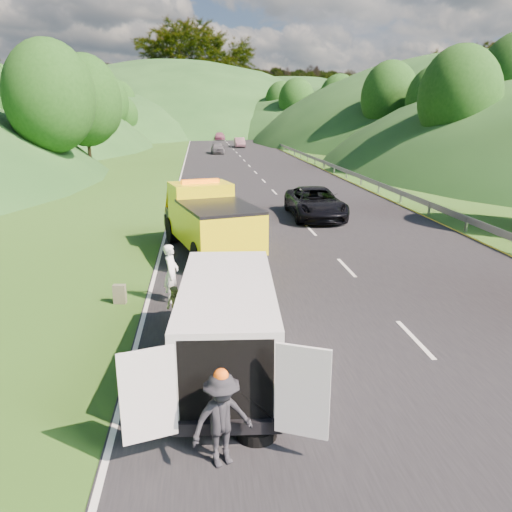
{
  "coord_description": "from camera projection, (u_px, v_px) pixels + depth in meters",
  "views": [
    {
      "loc": [
        -2.23,
        -12.9,
        5.49
      ],
      "look_at": [
        -0.61,
        1.49,
        1.3
      ],
      "focal_mm": 35.0,
      "sensor_mm": 36.0,
      "label": 1
    }
  ],
  "objects": [
    {
      "name": "ground",
      "position": [
        283.0,
        314.0,
        14.08
      ],
      "size": [
        320.0,
        320.0,
        0.0
      ],
      "primitive_type": "plane",
      "color": "#38661E",
      "rests_on": "ground"
    },
    {
      "name": "road_surface",
      "position": [
        249.0,
        166.0,
        52.58
      ],
      "size": [
        14.0,
        200.0,
        0.02
      ],
      "primitive_type": "cube",
      "color": "black",
      "rests_on": "ground"
    },
    {
      "name": "guardrail",
      "position": [
        295.0,
        155.0,
        65.29
      ],
      "size": [
        0.06,
        140.0,
        1.52
      ],
      "primitive_type": "cube",
      "color": "gray",
      "rests_on": "ground"
    },
    {
      "name": "tree_line_left",
      "position": [
        78.0,
        153.0,
        69.31
      ],
      "size": [
        14.0,
        140.0,
        14.0
      ],
      "primitive_type": null,
      "color": "#224E17",
      "rests_on": "ground"
    },
    {
      "name": "tree_line_right",
      "position": [
        370.0,
        150.0,
        73.82
      ],
      "size": [
        14.0,
        140.0,
        14.0
      ],
      "primitive_type": null,
      "color": "#224E17",
      "rests_on": "ground"
    },
    {
      "name": "hills_backdrop",
      "position": [
        229.0,
        132.0,
        143.35
      ],
      "size": [
        201.0,
        288.6,
        44.0
      ],
      "primitive_type": null,
      "color": "#2D5B23",
      "rests_on": "ground"
    },
    {
      "name": "tow_truck",
      "position": [
        209.0,
        219.0,
        19.83
      ],
      "size": [
        4.0,
        6.95,
        2.82
      ],
      "rotation": [
        0.0,
        0.0,
        0.26
      ],
      "color": "black",
      "rests_on": "ground"
    },
    {
      "name": "white_van",
      "position": [
        228.0,
        321.0,
        10.63
      ],
      "size": [
        3.25,
        6.09,
        2.11
      ],
      "rotation": [
        0.0,
        0.0,
        -0.07
      ],
      "color": "black",
      "rests_on": "ground"
    },
    {
      "name": "woman",
      "position": [
        173.0,
        301.0,
        15.01
      ],
      "size": [
        0.58,
        0.72,
        1.75
      ],
      "primitive_type": "imported",
      "rotation": [
        0.0,
        0.0,
        1.38
      ],
      "color": "white",
      "rests_on": "ground"
    },
    {
      "name": "child",
      "position": [
        176.0,
        325.0,
        13.38
      ],
      "size": [
        0.63,
        0.65,
        1.05
      ],
      "primitive_type": "imported",
      "rotation": [
        0.0,
        0.0,
        -0.93
      ],
      "color": "tan",
      "rests_on": "ground"
    },
    {
      "name": "worker",
      "position": [
        223.0,
        464.0,
        8.09
      ],
      "size": [
        1.19,
        0.94,
        1.61
      ],
      "primitive_type": "imported",
      "rotation": [
        0.0,
        0.0,
        0.39
      ],
      "color": "black",
      "rests_on": "ground"
    },
    {
      "name": "suitcase",
      "position": [
        120.0,
        294.0,
        14.79
      ],
      "size": [
        0.38,
        0.24,
        0.58
      ],
      "primitive_type": "cube",
      "rotation": [
        0.0,
        0.0,
        -0.12
      ],
      "color": "#5D5C45",
      "rests_on": "ground"
    },
    {
      "name": "spare_tire",
      "position": [
        257.0,
        436.0,
        8.78
      ],
      "size": [
        0.72,
        0.72,
        0.2
      ],
      "primitive_type": "cylinder",
      "color": "black",
      "rests_on": "ground"
    },
    {
      "name": "passing_suv",
      "position": [
        315.0,
        218.0,
        26.88
      ],
      "size": [
        2.77,
        5.8,
        1.6
      ],
      "primitive_type": "imported",
      "rotation": [
        0.0,
        0.0,
        -0.02
      ],
      "color": "black",
      "rests_on": "ground"
    },
    {
      "name": "dist_car_a",
      "position": [
        218.0,
        154.0,
        68.0
      ],
      "size": [
        1.73,
        4.29,
        1.46
      ],
      "primitive_type": "imported",
      "color": "#535257",
      "rests_on": "ground"
    },
    {
      "name": "dist_car_b",
      "position": [
        240.0,
        147.0,
        80.37
      ],
      "size": [
        1.59,
        4.56,
        1.5
      ],
      "primitive_type": "imported",
      "color": "brown",
      "rests_on": "ground"
    },
    {
      "name": "dist_car_c",
      "position": [
        220.0,
        140.0,
        101.3
      ],
      "size": [
        2.09,
        5.13,
        1.49
      ],
      "primitive_type": "imported",
      "color": "#84425D",
      "rests_on": "ground"
    },
    {
      "name": "dist_car_d",
      "position": [
        222.0,
        135.0,
        120.77
      ],
      "size": [
        1.73,
        4.29,
        1.46
      ],
      "primitive_type": "imported",
      "color": "#587D50",
      "rests_on": "ground"
    }
  ]
}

